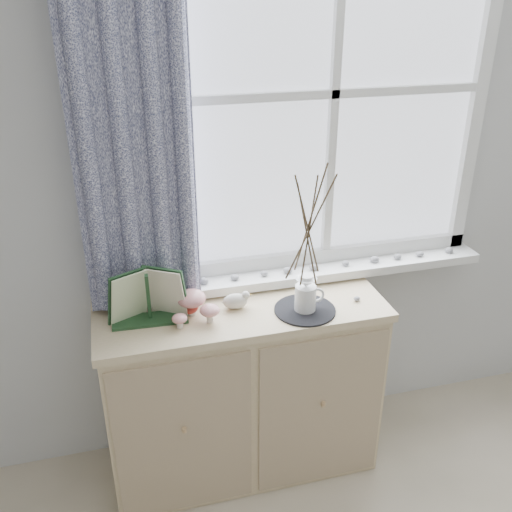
# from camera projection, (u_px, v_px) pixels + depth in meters

# --- Properties ---
(sideboard) EXTENTS (1.20, 0.45, 0.85)m
(sideboard) POSITION_uv_depth(u_px,v_px,m) (243.00, 389.00, 2.53)
(sideboard) COLOR beige
(sideboard) RESTS_ON ground
(botanical_book) EXTENTS (0.35, 0.15, 0.24)m
(botanical_book) POSITION_uv_depth(u_px,v_px,m) (149.00, 299.00, 2.17)
(botanical_book) COLOR #1D3D20
(botanical_book) RESTS_ON sideboard
(toadstool_cluster) EXTENTS (0.19, 0.17, 0.11)m
(toadstool_cluster) POSITION_uv_depth(u_px,v_px,m) (194.00, 304.00, 2.25)
(toadstool_cluster) COLOR beige
(toadstool_cluster) RESTS_ON sideboard
(wooden_eggs) EXTENTS (0.13, 0.17, 0.07)m
(wooden_eggs) POSITION_uv_depth(u_px,v_px,m) (178.00, 302.00, 2.33)
(wooden_eggs) COLOR tan
(wooden_eggs) RESTS_ON sideboard
(songbird_figurine) EXTENTS (0.14, 0.07, 0.07)m
(songbird_figurine) POSITION_uv_depth(u_px,v_px,m) (235.00, 300.00, 2.32)
(songbird_figurine) COLOR beige
(songbird_figurine) RESTS_ON sideboard
(crocheted_doily) EXTENTS (0.25, 0.25, 0.01)m
(crocheted_doily) POSITION_uv_depth(u_px,v_px,m) (305.00, 310.00, 2.32)
(crocheted_doily) COLOR black
(crocheted_doily) RESTS_ON sideboard
(twig_pitcher) EXTENTS (0.25, 0.25, 0.66)m
(twig_pitcher) POSITION_uv_depth(u_px,v_px,m) (309.00, 225.00, 2.15)
(twig_pitcher) COLOR white
(twig_pitcher) RESTS_ON crocheted_doily
(sideboard_pebbles) EXTENTS (0.33, 0.23, 0.02)m
(sideboard_pebbles) POSITION_uv_depth(u_px,v_px,m) (311.00, 296.00, 2.41)
(sideboard_pebbles) COLOR #9B9B9D
(sideboard_pebbles) RESTS_ON sideboard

